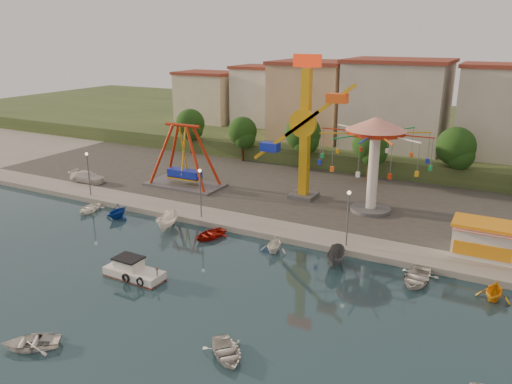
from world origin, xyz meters
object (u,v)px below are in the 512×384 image
Objects in this scene: wave_swinger at (375,143)px; rowboat_a at (227,352)px; pirate_ship_ride at (184,157)px; van at (88,177)px; cabin_motorboat at (133,272)px; kamikaze_tower at (308,133)px.

wave_swinger is 3.28× the size of rowboat_a.
pirate_ship_ride is 13.39m from van.
cabin_motorboat is (10.34, -21.77, -3.91)m from pirate_ship_ride.
kamikaze_tower is at bearing 175.50° from wave_swinger.
van is at bearing -159.10° from pirate_ship_ride.
pirate_ship_ride reaches higher than rowboat_a.
van is at bearing 144.00° from cabin_motorboat.
van is at bearing -165.95° from kamikaze_tower.
pirate_ship_ride is 1.91× the size of cabin_motorboat.
wave_swinger is 2.22× the size of cabin_motorboat.
van is (-27.88, -6.98, -7.09)m from kamikaze_tower.
kamikaze_tower reaches higher than pirate_ship_ride.
kamikaze_tower is 3.15× the size of cabin_motorboat.
wave_swinger is 30.05m from rowboat_a.
pirate_ship_ride is at bearing -175.87° from wave_swinger.
cabin_motorboat is at bearing -131.87° from van.
pirate_ship_ride is 16.38m from kamikaze_tower.
cabin_motorboat is (-13.28, -23.48, -7.71)m from wave_swinger.
pirate_ship_ride is 0.61× the size of kamikaze_tower.
pirate_ship_ride is at bearing -73.72° from van.
kamikaze_tower is 7.95m from wave_swinger.
kamikaze_tower is 3.33× the size of van.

